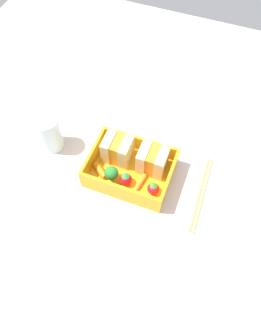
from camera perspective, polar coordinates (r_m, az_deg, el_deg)
The scene contains 13 objects.
ground_plane at distance 72.66cm, azimuth 0.00°, elevation -1.51°, with size 120.00×120.00×2.00cm, color beige.
bento_tray at distance 71.28cm, azimuth 0.00°, elevation -0.88°, with size 17.62×13.08×1.20cm, color #EDA318.
bento_rim at distance 68.96cm, azimuth 0.00°, elevation 0.26°, with size 17.62×13.08×4.21cm.
sandwich_left at distance 70.31cm, azimuth -2.29°, elevation 3.27°, with size 5.90×5.08×6.01cm.
sandwich_center_left at distance 68.86cm, azimuth 3.83°, elevation 1.34°, with size 5.90×5.08×6.01cm.
carrot_stick_left at distance 70.36cm, azimuth -5.27°, elevation -0.43°, with size 1.44×1.44×4.04cm, color orange.
broccoli_floret at distance 67.73cm, azimuth -3.35°, elevation -0.92°, with size 2.97×2.97×4.13cm.
strawberry_left at distance 68.08cm, azimuth -0.71°, elevation -2.01°, with size 2.73×2.73×3.33cm.
carrot_stick_far_left at distance 68.72cm, azimuth 1.59°, elevation -2.70°, with size 1.11×1.11×4.79cm, color orange.
strawberry_far_left at distance 67.36cm, azimuth 3.99°, elevation -3.56°, with size 2.52×2.52×3.12cm.
chopstick_pair at distance 70.82cm, azimuth 12.25°, elevation -4.28°, with size 2.00×18.41×0.70cm.
drinking_glass at distance 74.76cm, azimuth -13.95°, elevation 5.92°, with size 5.27×5.27×8.79cm, color silver.
folded_napkin at distance 65.35cm, azimuth -5.24°, elevation -13.16°, with size 13.67×11.35×0.40cm, color silver.
Camera 1 is at (12.75, -33.71, 62.09)cm, focal length 35.00 mm.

